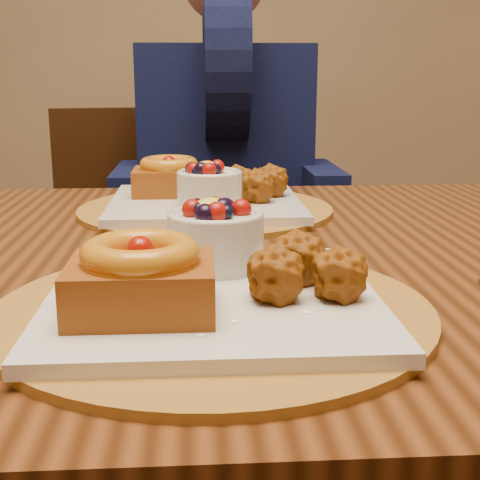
{
  "coord_description": "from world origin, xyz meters",
  "views": [
    {
      "loc": [
        0.06,
        -0.74,
        0.96
      ],
      "look_at": [
        0.1,
        -0.15,
        0.81
      ],
      "focal_mm": 50.0,
      "sensor_mm": 36.0,
      "label": 1
    }
  ],
  "objects_px": {
    "place_setting_far": "(203,196)",
    "chair_far": "(141,264)",
    "dining_table": "(209,311)",
    "place_setting_near": "(209,283)",
    "diner": "(225,126)"
  },
  "relations": [
    {
      "from": "place_setting_near",
      "to": "place_setting_far",
      "type": "distance_m",
      "value": 0.43
    },
    {
      "from": "place_setting_near",
      "to": "chair_far",
      "type": "relative_size",
      "value": 0.44
    },
    {
      "from": "place_setting_near",
      "to": "dining_table",
      "type": "bearing_deg",
      "value": 89.18
    },
    {
      "from": "place_setting_near",
      "to": "chair_far",
      "type": "xyz_separation_m",
      "value": [
        -0.15,
        1.1,
        -0.3
      ]
    },
    {
      "from": "place_setting_far",
      "to": "chair_far",
      "type": "relative_size",
      "value": 0.44
    },
    {
      "from": "place_setting_near",
      "to": "diner",
      "type": "bearing_deg",
      "value": 86.76
    },
    {
      "from": "diner",
      "to": "place_setting_far",
      "type": "bearing_deg",
      "value": -78.56
    },
    {
      "from": "place_setting_near",
      "to": "diner",
      "type": "distance_m",
      "value": 1.0
    },
    {
      "from": "dining_table",
      "to": "place_setting_far",
      "type": "xyz_separation_m",
      "value": [
        -0.0,
        0.21,
        0.1
      ]
    },
    {
      "from": "dining_table",
      "to": "diner",
      "type": "bearing_deg",
      "value": 86.09
    },
    {
      "from": "diner",
      "to": "place_setting_near",
      "type": "bearing_deg",
      "value": -76.15
    },
    {
      "from": "chair_far",
      "to": "place_setting_near",
      "type": "bearing_deg",
      "value": -90.49
    },
    {
      "from": "place_setting_near",
      "to": "place_setting_far",
      "type": "xyz_separation_m",
      "value": [
        0.0,
        0.43,
        -0.0
      ]
    },
    {
      "from": "dining_table",
      "to": "chair_far",
      "type": "height_order",
      "value": "chair_far"
    },
    {
      "from": "place_setting_near",
      "to": "place_setting_far",
      "type": "height_order",
      "value": "place_setting_near"
    }
  ]
}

